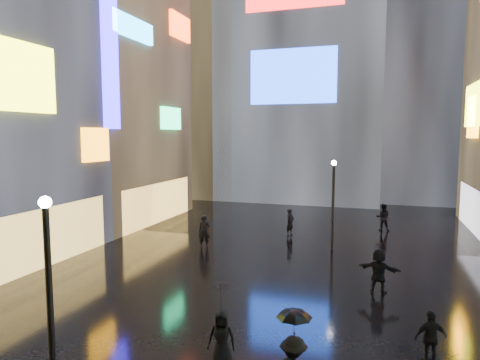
% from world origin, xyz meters
% --- Properties ---
extents(ground, '(140.00, 140.00, 0.00)m').
position_xyz_m(ground, '(0.00, 20.00, 0.00)').
color(ground, black).
rests_on(ground, ground).
extents(building_left_far, '(10.28, 12.00, 22.00)m').
position_xyz_m(building_left_far, '(-15.98, 26.00, 10.98)').
color(building_left_far, black).
rests_on(building_left_far, ground).
extents(tower_flank_right, '(12.00, 12.00, 34.00)m').
position_xyz_m(tower_flank_right, '(9.00, 46.00, 17.00)').
color(tower_flank_right, black).
rests_on(tower_flank_right, ground).
extents(tower_flank_left, '(10.00, 10.00, 26.00)m').
position_xyz_m(tower_flank_left, '(-14.00, 42.00, 13.00)').
color(tower_flank_left, black).
rests_on(tower_flank_left, ground).
extents(lamp_near, '(0.30, 0.30, 5.20)m').
position_xyz_m(lamp_near, '(-2.69, 5.38, 2.94)').
color(lamp_near, black).
rests_on(lamp_near, ground).
extents(lamp_far, '(0.30, 0.30, 5.20)m').
position_xyz_m(lamp_far, '(2.37, 21.95, 2.94)').
color(lamp_far, black).
rests_on(lamp_far, ground).
extents(pedestrian_3, '(1.01, 0.67, 1.59)m').
position_xyz_m(pedestrian_3, '(6.38, 10.26, 0.80)').
color(pedestrian_3, black).
rests_on(pedestrian_3, ground).
extents(pedestrian_4, '(0.88, 0.66, 1.64)m').
position_xyz_m(pedestrian_4, '(0.64, 8.30, 0.82)').
color(pedestrian_4, black).
rests_on(pedestrian_4, ground).
extents(pedestrian_5, '(1.83, 0.91, 1.89)m').
position_xyz_m(pedestrian_5, '(4.93, 15.69, 0.95)').
color(pedestrian_5, black).
rests_on(pedestrian_5, ground).
extents(pedestrian_6, '(0.82, 0.68, 1.91)m').
position_xyz_m(pedestrian_6, '(-4.86, 20.15, 0.95)').
color(pedestrian_6, black).
rests_on(pedestrian_6, ground).
extents(pedestrian_7, '(0.93, 0.73, 1.88)m').
position_xyz_m(pedestrian_7, '(5.19, 28.10, 0.94)').
color(pedestrian_7, black).
rests_on(pedestrian_7, ground).
extents(umbrella_1, '(0.90, 0.90, 0.72)m').
position_xyz_m(umbrella_1, '(2.98, 7.01, 2.18)').
color(umbrella_1, black).
rests_on(umbrella_1, pedestrian_2).
extents(umbrella_2, '(1.11, 1.12, 0.83)m').
position_xyz_m(umbrella_2, '(0.64, 8.30, 2.05)').
color(umbrella_2, black).
rests_on(umbrella_2, pedestrian_4).
extents(pedestrian_8, '(0.67, 0.76, 1.76)m').
position_xyz_m(pedestrian_8, '(-0.66, 24.74, 0.88)').
color(pedestrian_8, black).
rests_on(pedestrian_8, ground).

